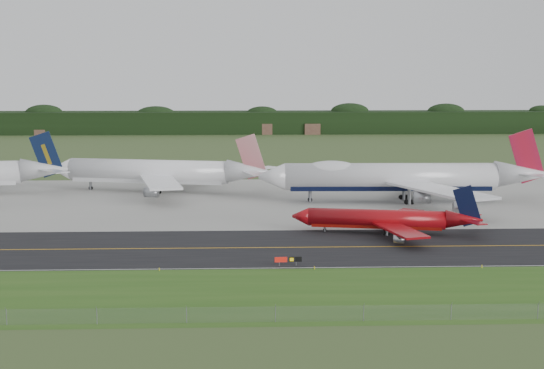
{
  "coord_description": "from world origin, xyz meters",
  "views": [
    {
      "loc": [
        -9.95,
        -146.54,
        33.49
      ],
      "look_at": [
        -3.99,
        22.0,
        8.46
      ],
      "focal_mm": 50.0,
      "sensor_mm": 36.0,
      "label": 1
    }
  ],
  "objects": [
    {
      "name": "taxiway_edge_line",
      "position": [
        0.0,
        -19.5,
        0.03
      ],
      "size": [
        400.0,
        0.25,
        0.0
      ],
      "primitive_type": "cube",
      "color": "silver",
      "rests_on": "taxiway"
    },
    {
      "name": "ground",
      "position": [
        0.0,
        0.0,
        0.0
      ],
      "size": [
        600.0,
        600.0,
        0.0
      ],
      "primitive_type": "plane",
      "color": "#314B23",
      "rests_on": "ground"
    },
    {
      "name": "edge_marker_left",
      "position": [
        -24.75,
        -20.5,
        0.25
      ],
      "size": [
        0.16,
        0.16,
        0.5
      ],
      "primitive_type": "cylinder",
      "color": "yellow",
      "rests_on": "ground"
    },
    {
      "name": "edge_marker_right",
      "position": [
        30.91,
        -20.5,
        0.25
      ],
      "size": [
        0.16,
        0.16,
        0.5
      ],
      "primitive_type": "cylinder",
      "color": "yellow",
      "rests_on": "ground"
    },
    {
      "name": "perimeter_fence",
      "position": [
        0.0,
        -48.0,
        1.1
      ],
      "size": [
        320.0,
        0.1,
        320.0
      ],
      "color": "slate",
      "rests_on": "ground"
    },
    {
      "name": "grass_verge",
      "position": [
        0.0,
        -35.0,
        0.01
      ],
      "size": [
        400.0,
        30.0,
        0.01
      ],
      "primitive_type": "cube",
      "color": "#295117",
      "rests_on": "ground"
    },
    {
      "name": "apron",
      "position": [
        0.0,
        51.0,
        0.01
      ],
      "size": [
        400.0,
        78.0,
        0.01
      ],
      "primitive_type": "cube",
      "color": "gray",
      "rests_on": "ground"
    },
    {
      "name": "taxiway_sign",
      "position": [
        -2.59,
        -17.99,
        1.12
      ],
      "size": [
        4.76,
        0.53,
        1.59
      ],
      "color": "slate",
      "rests_on": "ground"
    },
    {
      "name": "taxiway_centreline",
      "position": [
        0.0,
        -4.0,
        0.03
      ],
      "size": [
        400.0,
        0.4,
        0.0
      ],
      "primitive_type": "cube",
      "color": "orange",
      "rests_on": "taxiway"
    },
    {
      "name": "jet_star_tail",
      "position": [
        -34.08,
        65.68,
        5.64
      ],
      "size": [
        63.75,
        52.47,
        16.92
      ],
      "color": "white",
      "rests_on": "ground"
    },
    {
      "name": "jet_ba_747",
      "position": [
        30.39,
        46.83,
        6.53
      ],
      "size": [
        76.19,
        63.22,
        19.19
      ],
      "color": "silver",
      "rests_on": "ground"
    },
    {
      "name": "edge_marker_center",
      "position": [
        1.81,
        -20.5,
        0.25
      ],
      "size": [
        0.16,
        0.16,
        0.5
      ],
      "primitive_type": "cylinder",
      "color": "yellow",
      "rests_on": "ground"
    },
    {
      "name": "horizon_treeline",
      "position": [
        0.0,
        273.76,
        5.47
      ],
      "size": [
        700.0,
        25.0,
        12.0
      ],
      "color": "black",
      "rests_on": "ground"
    },
    {
      "name": "jet_red_737",
      "position": [
        19.59,
        8.09,
        2.96
      ],
      "size": [
        39.48,
        31.77,
        10.7
      ],
      "color": "maroon",
      "rests_on": "ground"
    },
    {
      "name": "taxiway",
      "position": [
        0.0,
        -4.0,
        0.01
      ],
      "size": [
        400.0,
        32.0,
        0.02
      ],
      "primitive_type": "cube",
      "color": "black",
      "rests_on": "ground"
    }
  ]
}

